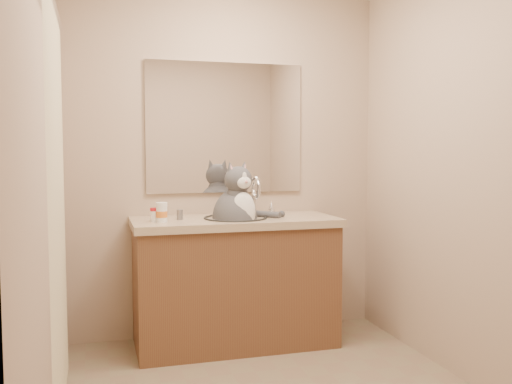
% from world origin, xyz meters
% --- Properties ---
extents(room, '(2.22, 2.52, 2.42)m').
position_xyz_m(room, '(0.00, 0.00, 1.20)').
color(room, '#7E7057').
rests_on(room, ground).
extents(vanity, '(1.34, 0.59, 1.12)m').
position_xyz_m(vanity, '(0.00, 0.96, 0.44)').
color(vanity, brown).
rests_on(vanity, ground).
extents(mirror, '(1.10, 0.02, 0.90)m').
position_xyz_m(mirror, '(0.00, 1.24, 1.45)').
color(mirror, white).
rests_on(mirror, room).
extents(shower_curtain, '(0.02, 1.30, 1.93)m').
position_xyz_m(shower_curtain, '(-1.05, 0.10, 1.03)').
color(shower_curtain, beige).
rests_on(shower_curtain, ground).
extents(cat, '(0.49, 0.40, 0.59)m').
position_xyz_m(cat, '(0.00, 0.94, 0.88)').
color(cat, '#48484D').
rests_on(cat, vanity).
extents(pill_bottle_redcap, '(0.06, 0.06, 0.09)m').
position_xyz_m(pill_bottle_redcap, '(-0.53, 0.91, 0.89)').
color(pill_bottle_redcap, white).
rests_on(pill_bottle_redcap, vanity).
extents(pill_bottle_orange, '(0.09, 0.09, 0.12)m').
position_xyz_m(pill_bottle_orange, '(-0.49, 0.88, 0.91)').
color(pill_bottle_orange, white).
rests_on(pill_bottle_orange, vanity).
extents(grey_canister, '(0.05, 0.05, 0.06)m').
position_xyz_m(grey_canister, '(-0.36, 0.98, 0.88)').
color(grey_canister, gray).
rests_on(grey_canister, vanity).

